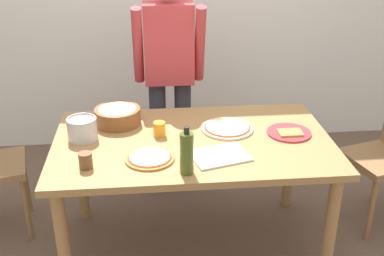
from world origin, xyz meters
TOP-DOWN VIEW (x-y plane):
  - ground at (0.00, 0.00)m, footprint 8.00×8.00m
  - dining_table at (0.00, 0.00)m, footprint 1.60×0.96m
  - person_cook at (-0.09, 0.76)m, footprint 0.49×0.25m
  - pizza_raw_on_board at (0.22, 0.12)m, footprint 0.31×0.31m
  - pizza_cooked_on_tray at (-0.25, -0.21)m, footprint 0.27×0.27m
  - plate_with_slice at (0.57, 0.02)m, footprint 0.26×0.26m
  - popcorn_bowl at (-0.44, 0.26)m, footprint 0.28×0.28m
  - olive_oil_bottle at (-0.07, -0.37)m, footprint 0.07×0.07m
  - steel_pot at (-0.63, 0.07)m, footprint 0.17×0.17m
  - cup_orange at (-0.19, 0.07)m, footprint 0.07×0.07m
  - cup_small_brown at (-0.58, -0.27)m, footprint 0.07×0.07m
  - cutting_board_white at (0.12, -0.22)m, footprint 0.35×0.29m

SIDE VIEW (x-z plane):
  - ground at x=0.00m, z-range 0.00..0.00m
  - dining_table at x=0.00m, z-range 0.29..1.05m
  - cutting_board_white at x=0.12m, z-range 0.76..0.77m
  - plate_with_slice at x=0.57m, z-range 0.76..0.78m
  - pizza_raw_on_board at x=0.22m, z-range 0.76..0.78m
  - pizza_cooked_on_tray at x=-0.25m, z-range 0.76..0.78m
  - cup_orange at x=-0.19m, z-range 0.76..0.84m
  - cup_small_brown at x=-0.58m, z-range 0.76..0.84m
  - popcorn_bowl at x=-0.44m, z-range 0.76..0.88m
  - steel_pot at x=-0.63m, z-range 0.76..0.89m
  - olive_oil_bottle at x=-0.07m, z-range 0.75..1.00m
  - person_cook at x=-0.09m, z-range 0.13..1.75m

